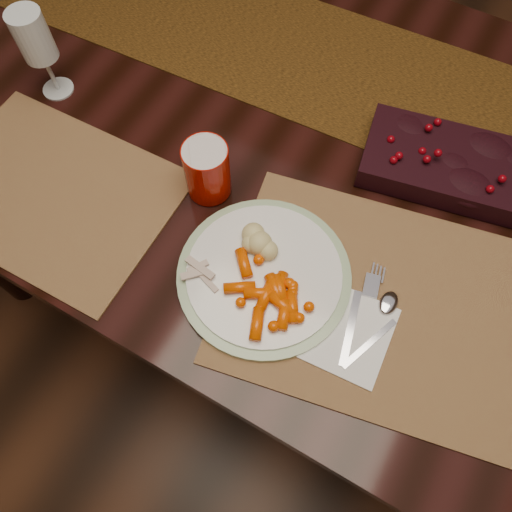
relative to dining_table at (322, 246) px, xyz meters
The scene contains 15 objects.
floor 0.38m from the dining_table, ahead, with size 5.00×5.00×0.00m, color black.
dining_table is the anchor object (origin of this frame).
table_runner 0.43m from the dining_table, 104.56° to the left, with size 1.63×0.33×0.00m, color #492F0A.
centerpiece 0.45m from the dining_table, 15.94° to the left, with size 0.31×0.16×0.06m, color black, non-canonical shape.
placemat_main 0.48m from the dining_table, 53.98° to the right, with size 0.50×0.37×0.00m, color #9B6C46.
placemat_second 0.66m from the dining_table, 141.51° to the right, with size 0.43×0.31×0.00m, color #8A6C4F.
dinner_plate 0.48m from the dining_table, 92.49° to the right, with size 0.28×0.28×0.02m, color white.
baby_carrots 0.53m from the dining_table, 89.28° to the right, with size 0.12×0.10×0.02m, color #DD4800, non-canonical shape.
mashed_potatoes 0.48m from the dining_table, 99.98° to the right, with size 0.08×0.07×0.04m, color tan, non-canonical shape.
turkey_shreds 0.54m from the dining_table, 105.01° to the right, with size 0.07×0.06×0.02m, color #B6A8A1, non-canonical shape.
napkin 0.51m from the dining_table, 64.11° to the right, with size 0.12×0.14×0.00m, color white.
fork 0.50m from the dining_table, 62.47° to the right, with size 0.02×0.16×0.00m, color #BEBEBE, non-canonical shape.
spoon 0.52m from the dining_table, 57.61° to the right, with size 0.03×0.14×0.00m, color silver, non-canonical shape.
red_cup 0.51m from the dining_table, 133.86° to the right, with size 0.08×0.08×0.11m, color #9D0C00.
wine_glass 0.75m from the dining_table, 166.57° to the right, with size 0.06×0.06×0.18m, color silver, non-canonical shape.
Camera 1 is at (0.13, -0.58, 1.51)m, focal length 35.00 mm.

